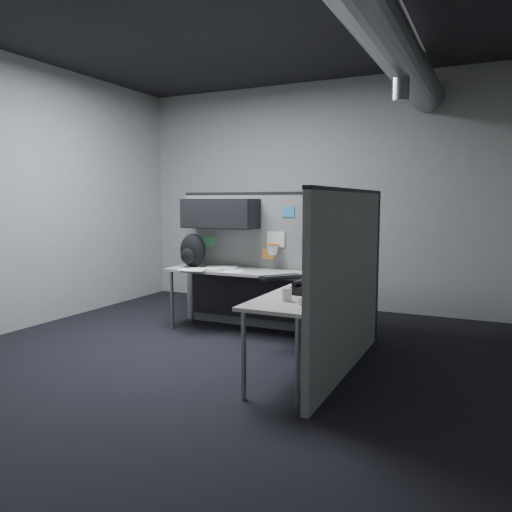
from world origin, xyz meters
The scene contains 12 objects.
room centered at (0.56, 0.00, 2.10)m, with size 5.62×5.62×3.22m.
partition_back centered at (-0.25, 1.23, 1.00)m, with size 2.44×0.42×1.63m.
partition_right centered at (1.10, 0.22, 0.82)m, with size 0.07×2.23×1.63m.
desk centered at (0.15, 0.70, 0.61)m, with size 2.31×2.11×0.73m.
monitor centered at (0.69, 0.91, 0.97)m, with size 0.57×0.57×0.46m.
keyboard centered at (0.30, 0.59, 0.75)m, with size 0.40×0.45×0.04m.
mouse centered at (0.78, 0.23, 0.75)m, with size 0.28×0.27×0.05m.
phone centered at (0.82, -0.09, 0.77)m, with size 0.26×0.28×0.12m.
bottles centered at (0.97, -0.51, 0.76)m, with size 0.13×0.17×0.08m.
cup centered at (0.78, -0.45, 0.78)m, with size 0.08×0.08×0.10m, color #BCB8A5.
papers centered at (-0.69, 0.87, 0.74)m, with size 0.82×0.69×0.02m.
backpack centered at (-1.01, 0.96, 0.93)m, with size 0.38×0.37×0.40m.
Camera 1 is at (2.24, -4.08, 1.52)m, focal length 35.00 mm.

